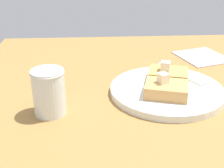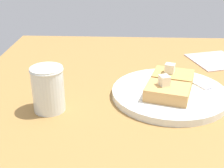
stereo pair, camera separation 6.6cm
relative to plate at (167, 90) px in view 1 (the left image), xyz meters
The scene contains 9 objects.
table_surface 10.59cm from the plate, 140.91° to the right, with size 109.88×109.88×1.84cm, color #9F733C.
plate is the anchor object (origin of this frame).
toast_slice_left 4.36cm from the plate, 164.16° to the left, with size 7.11×9.07×2.72cm, color tan.
toast_slice_middle 4.36cm from the plate, 15.84° to the right, with size 7.11×9.07×2.72cm, color tan.
butter_pat_primary 5.73cm from the plate, 150.01° to the left, with size 2.17×1.95×2.17cm, color #F8ECC8.
butter_pat_secondary 5.85cm from the plate, ahead, with size 2.17×1.95×2.17cm, color #F1E8CB.
fork 8.66cm from the plate, 39.27° to the right, with size 14.68×9.03×0.36cm.
syrup_jar 26.92cm from the plate, 105.64° to the left, with size 6.79×6.79×9.45cm.
napkin 28.49cm from the plate, 34.62° to the right, with size 14.21×13.14×0.30cm, color beige.
Camera 1 is at (-55.41, 23.09, 34.35)cm, focal length 50.00 mm.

